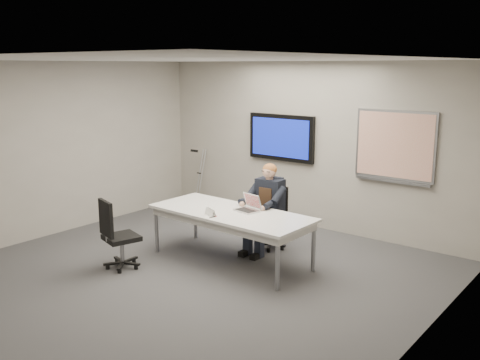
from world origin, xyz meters
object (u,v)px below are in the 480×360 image
Objects in this scene: seated_person at (263,217)px; laptop at (249,206)px; office_chair_near at (119,247)px; office_chair_far at (272,229)px; conference_table at (231,217)px.

seated_person is 0.48m from laptop.
office_chair_near is 2.72× the size of laptop.
office_chair_near reaches higher than office_chair_far.
laptop is at bearing 52.31° from conference_table.
conference_table is 1.81× the size of seated_person.
office_chair_far is 0.71× the size of seated_person.
seated_person is at bearing 79.87° from conference_table.
seated_person is at bearing -97.89° from office_chair_far.
office_chair_far is at bearing 105.04° from laptop.
seated_person is 3.65× the size of laptop.
office_chair_far is 2.31m from office_chair_near.
conference_table is 2.44× the size of office_chair_near.
conference_table is 1.59m from office_chair_near.
office_chair_far is at bearing -103.50° from office_chair_near.
office_chair_near is at bearing -120.19° from laptop.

